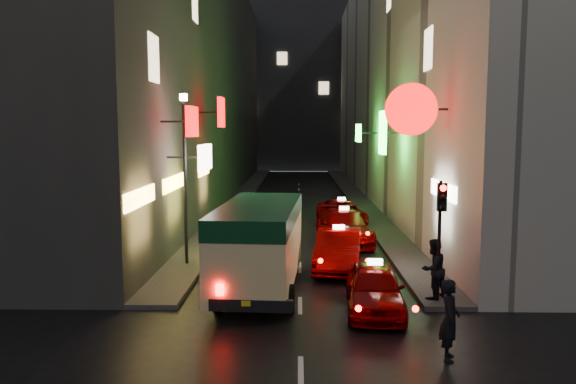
# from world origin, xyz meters

# --- Properties ---
(building_left) EXTENTS (7.52, 52.00, 18.00)m
(building_left) POSITION_xyz_m (-8.00, 33.99, 9.00)
(building_left) COLOR #3A3835
(building_left) RESTS_ON ground
(building_right) EXTENTS (8.12, 52.00, 18.00)m
(building_right) POSITION_xyz_m (8.00, 33.99, 9.00)
(building_right) COLOR #BCB7AC
(building_right) RESTS_ON ground
(building_far) EXTENTS (30.00, 10.00, 22.00)m
(building_far) POSITION_xyz_m (0.00, 66.00, 11.00)
(building_far) COLOR #313136
(building_far) RESTS_ON ground
(sidewalk_left) EXTENTS (1.50, 52.00, 0.15)m
(sidewalk_left) POSITION_xyz_m (-4.25, 34.00, 0.07)
(sidewalk_left) COLOR #454340
(sidewalk_left) RESTS_ON ground
(sidewalk_right) EXTENTS (1.50, 52.00, 0.15)m
(sidewalk_right) POSITION_xyz_m (4.25, 34.00, 0.07)
(sidewalk_right) COLOR #454340
(sidewalk_right) RESTS_ON ground
(minibus) EXTENTS (2.69, 6.59, 2.78)m
(minibus) POSITION_xyz_m (-1.28, 9.91, 1.76)
(minibus) COLOR #F0DE96
(minibus) RESTS_ON ground
(taxi_near) EXTENTS (2.34, 5.00, 1.72)m
(taxi_near) POSITION_xyz_m (2.09, 8.03, 0.78)
(taxi_near) COLOR #7D0000
(taxi_near) RESTS_ON ground
(taxi_second) EXTENTS (2.87, 5.61, 1.88)m
(taxi_second) POSITION_xyz_m (1.42, 12.83, 0.86)
(taxi_second) COLOR #7D0000
(taxi_second) RESTS_ON ground
(taxi_third) EXTENTS (2.75, 5.63, 1.90)m
(taxi_third) POSITION_xyz_m (2.01, 17.63, 0.86)
(taxi_third) COLOR #7D0000
(taxi_third) RESTS_ON ground
(taxi_far) EXTENTS (2.50, 4.99, 1.70)m
(taxi_far) POSITION_xyz_m (2.27, 22.43, 0.76)
(taxi_far) COLOR #7D0000
(taxi_far) RESTS_ON ground
(pedestrian_crossing) EXTENTS (0.57, 0.76, 2.07)m
(pedestrian_crossing) POSITION_xyz_m (3.30, 4.73, 1.03)
(pedestrian_crossing) COLOR black
(pedestrian_crossing) RESTS_ON ground
(pedestrian_sidewalk) EXTENTS (0.89, 0.82, 2.02)m
(pedestrian_sidewalk) POSITION_xyz_m (3.90, 8.78, 1.16)
(pedestrian_sidewalk) COLOR black
(pedestrian_sidewalk) RESTS_ON sidewalk_right
(traffic_light) EXTENTS (0.26, 0.43, 3.50)m
(traffic_light) POSITION_xyz_m (4.00, 8.47, 2.69)
(traffic_light) COLOR black
(traffic_light) RESTS_ON sidewalk_right
(lamp_post) EXTENTS (0.28, 0.28, 6.22)m
(lamp_post) POSITION_xyz_m (-4.20, 13.00, 3.72)
(lamp_post) COLOR black
(lamp_post) RESTS_ON sidewalk_left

